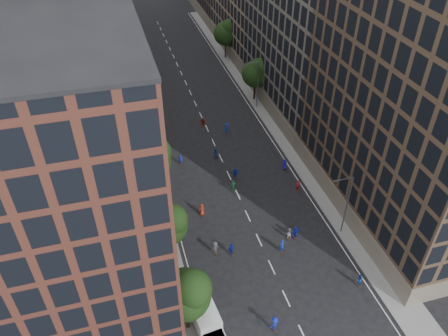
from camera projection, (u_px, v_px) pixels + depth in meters
name	position (u px, v px, depth m)	size (l,w,h in m)	color
ground	(208.00, 130.00, 75.06)	(240.00, 240.00, 0.00)	black
sidewalk_left	(133.00, 117.00, 78.13)	(4.00, 105.00, 0.15)	slate
sidewalk_right	(259.00, 100.00, 83.29)	(4.00, 105.00, 0.15)	slate
bldg_left_a	(80.00, 189.00, 39.74)	(14.00, 22.00, 30.00)	#4E271E
bldg_left_b	(73.00, 62.00, 56.73)	(14.00, 26.00, 34.00)	#866F57
bldg_left_c	(75.00, 24.00, 76.04)	(14.00, 20.00, 28.00)	#4E271E
bldg_right_a	(422.00, 86.00, 49.12)	(14.00, 30.00, 36.00)	#4A3728
bldg_right_b	(311.00, 16.00, 72.06)	(14.00, 28.00, 33.00)	#5E574D
tree_left_0	(187.00, 293.00, 41.59)	(5.20, 5.20, 8.83)	black
tree_left_1	(169.00, 224.00, 49.43)	(4.80, 4.80, 8.21)	black
tree_left_2	(153.00, 158.00, 58.04)	(5.60, 5.60, 9.45)	black
tree_left_3	(140.00, 110.00, 69.01)	(5.00, 5.00, 8.58)	black
tree_left_4	(129.00, 66.00, 80.98)	(5.40, 5.40, 9.08)	black
tree_left_5	(121.00, 37.00, 93.39)	(4.80, 4.80, 8.33)	black
tree_right_a	(257.00, 72.00, 80.02)	(5.00, 5.00, 8.39)	black
tree_right_b	(227.00, 32.00, 95.00)	(5.20, 5.20, 8.83)	black
streetlamp_near	(346.00, 202.00, 52.86)	(2.64, 0.22, 9.06)	#595B60
streetlamp_far	(256.00, 82.00, 77.92)	(2.64, 0.22, 9.06)	#595B60
cargo_van	(207.00, 322.00, 44.15)	(3.03, 5.52, 2.82)	silver
skater_1	(282.00, 246.00, 52.92)	(0.69, 0.45, 1.90)	#1431A8
skater_2	(359.00, 280.00, 49.07)	(0.78, 0.61, 1.61)	navy
skater_3	(274.00, 324.00, 44.52)	(1.25, 0.72, 1.94)	#121F96
skater_4	(231.00, 249.00, 52.56)	(1.04, 0.43, 1.78)	#121E94
skater_5	(295.00, 233.00, 54.75)	(1.60, 0.51, 1.73)	#131C9F
skater_6	(202.00, 210.00, 58.00)	(0.89, 0.58, 1.82)	#9D2D1A
skater_7	(298.00, 185.00, 62.03)	(0.62, 0.41, 1.69)	maroon
skater_8	(289.00, 234.00, 54.77)	(0.75, 0.58, 1.53)	#B1B1AC
skater_9	(215.00, 248.00, 52.66)	(1.20, 0.69, 1.86)	#3F3E43
skater_10	(233.00, 186.00, 61.72)	(1.12, 0.46, 1.91)	#1D633C
skater_11	(235.00, 173.00, 64.31)	(1.47, 0.47, 1.59)	#1432A9
skater_12	(284.00, 165.00, 65.86)	(0.84, 0.55, 1.72)	#1914A3
skater_13	(181.00, 160.00, 66.81)	(0.64, 0.42, 1.75)	#1323A0
skater_14	(215.00, 154.00, 67.99)	(0.85, 0.66, 1.75)	#124197
skater_15	(227.00, 129.00, 73.55)	(1.25, 0.72, 1.94)	#1634B5
skater_16	(160.00, 120.00, 75.93)	(1.10, 0.46, 1.87)	#1A139E
skater_17	(203.00, 123.00, 75.23)	(1.61, 0.51, 1.74)	maroon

